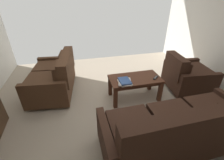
# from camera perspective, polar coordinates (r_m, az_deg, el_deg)

# --- Properties ---
(ground_plane) EXTENTS (5.04, 5.10, 0.01)m
(ground_plane) POSITION_cam_1_polar(r_m,az_deg,el_deg) (3.09, 2.17, -9.22)
(ground_plane) COLOR tan
(sofa_main) EXTENTS (2.07, 0.83, 0.88)m
(sofa_main) POSITION_cam_1_polar(r_m,az_deg,el_deg) (2.31, 23.72, -16.27)
(sofa_main) COLOR black
(sofa_main) RESTS_ON ground
(loveseat_near) EXTENTS (0.99, 1.42, 0.85)m
(loveseat_near) POSITION_cam_1_polar(r_m,az_deg,el_deg) (3.50, -20.46, 0.98)
(loveseat_near) COLOR black
(loveseat_near) RESTS_ON ground
(coffee_table) EXTENTS (1.01, 0.53, 0.47)m
(coffee_table) POSITION_cam_1_polar(r_m,az_deg,el_deg) (3.10, 8.50, -0.52)
(coffee_table) COLOR #4C2819
(coffee_table) RESTS_ON ground
(armchair_side) EXTENTS (0.95, 0.95, 0.82)m
(armchair_side) POSITION_cam_1_polar(r_m,az_deg,el_deg) (3.75, 25.82, 1.50)
(armchair_side) COLOR black
(armchair_side) RESTS_ON ground
(book_stack) EXTENTS (0.30, 0.34, 0.07)m
(book_stack) POSITION_cam_1_polar(r_m,az_deg,el_deg) (2.85, 4.72, -0.61)
(book_stack) COLOR silver
(book_stack) RESTS_ON coffee_table
(tv_remote) EXTENTS (0.15, 0.14, 0.02)m
(tv_remote) POSITION_cam_1_polar(r_m,az_deg,el_deg) (3.14, 15.83, 0.86)
(tv_remote) COLOR black
(tv_remote) RESTS_ON coffee_table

